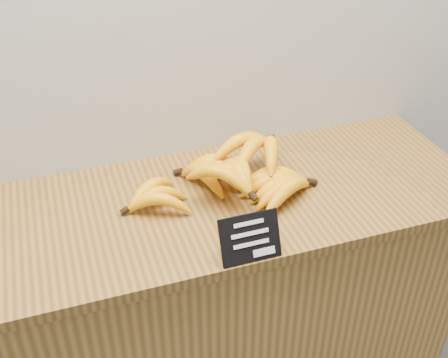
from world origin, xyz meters
TOP-DOWN VIEW (x-y plane):
  - counter at (0.16, 2.75)m, footprint 1.34×0.50m
  - counter_top at (0.16, 2.75)m, footprint 1.42×0.54m
  - chalkboard_sign at (0.16, 2.51)m, footprint 0.14×0.05m
  - banana_pile at (0.21, 2.76)m, footprint 0.51×0.37m

SIDE VIEW (x-z plane):
  - counter at x=0.16m, z-range 0.00..0.90m
  - counter_top at x=0.16m, z-range 0.90..0.93m
  - chalkboard_sign at x=0.16m, z-range 0.93..1.04m
  - banana_pile at x=0.21m, z-range 0.92..1.05m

